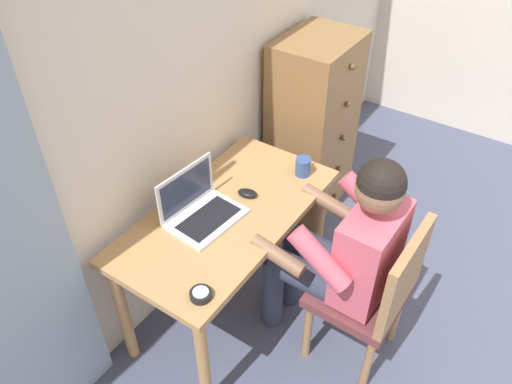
{
  "coord_description": "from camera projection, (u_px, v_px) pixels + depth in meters",
  "views": [
    {
      "loc": [
        -1.76,
        0.73,
        2.31
      ],
      "look_at": [
        -0.28,
        1.73,
        0.82
      ],
      "focal_mm": 35.18,
      "sensor_mm": 36.0,
      "label": 1
    }
  ],
  "objects": [
    {
      "name": "laptop",
      "position": [
        200.0,
        208.0,
        2.31
      ],
      "size": [
        0.36,
        0.28,
        0.24
      ],
      "color": "silver",
      "rests_on": "desk"
    },
    {
      "name": "chair",
      "position": [
        374.0,
        292.0,
        2.29
      ],
      "size": [
        0.43,
        0.41,
        0.88
      ],
      "color": "brown",
      "rests_on": "ground_plane"
    },
    {
      "name": "computer_mouse",
      "position": [
        247.0,
        193.0,
        2.45
      ],
      "size": [
        0.08,
        0.11,
        0.03
      ],
      "primitive_type": "ellipsoid",
      "rotation": [
        0.0,
        0.0,
        0.23
      ],
      "color": "black",
      "rests_on": "desk"
    },
    {
      "name": "coffee_mug",
      "position": [
        303.0,
        166.0,
        2.56
      ],
      "size": [
        0.12,
        0.08,
        0.09
      ],
      "color": "#33518C",
      "rests_on": "desk"
    },
    {
      "name": "wall_back",
      "position": [
        208.0,
        58.0,
        2.43
      ],
      "size": [
        4.8,
        0.05,
        2.5
      ],
      "primitive_type": "cube",
      "color": "beige",
      "rests_on": "ground_plane"
    },
    {
      "name": "dresser",
      "position": [
        312.0,
        127.0,
        3.17
      ],
      "size": [
        0.53,
        0.43,
        1.18
      ],
      "color": "olive",
      "rests_on": "ground_plane"
    },
    {
      "name": "desk_clock",
      "position": [
        201.0,
        294.0,
        1.97
      ],
      "size": [
        0.09,
        0.09,
        0.03
      ],
      "color": "black",
      "rests_on": "desk"
    },
    {
      "name": "desk",
      "position": [
        228.0,
        229.0,
        2.44
      ],
      "size": [
        1.16,
        0.6,
        0.72
      ],
      "color": "tan",
      "rests_on": "ground_plane"
    },
    {
      "name": "person_seated",
      "position": [
        343.0,
        247.0,
        2.25
      ],
      "size": [
        0.54,
        0.59,
        1.2
      ],
      "color": "#33384C",
      "rests_on": "ground_plane"
    }
  ]
}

